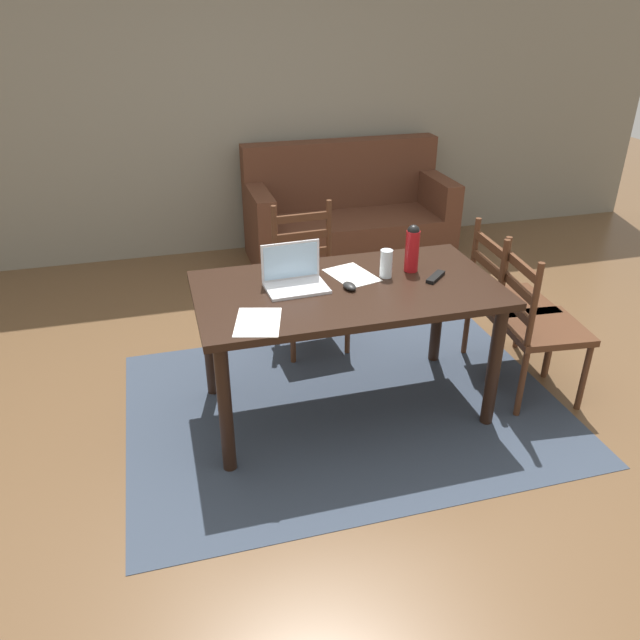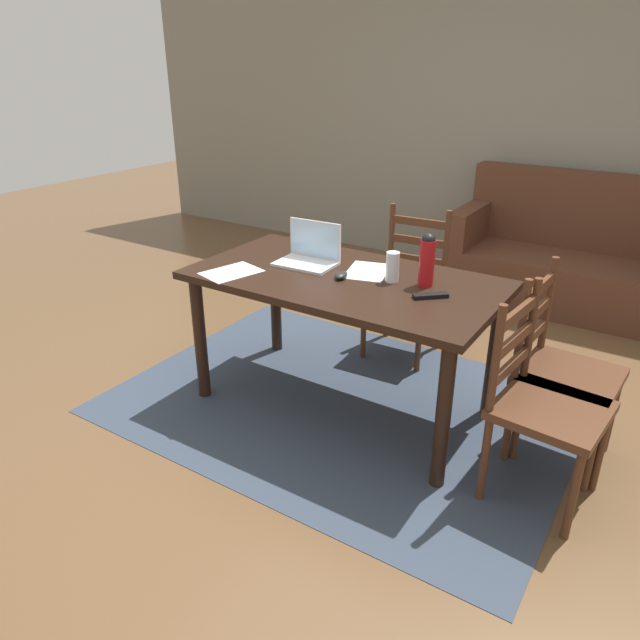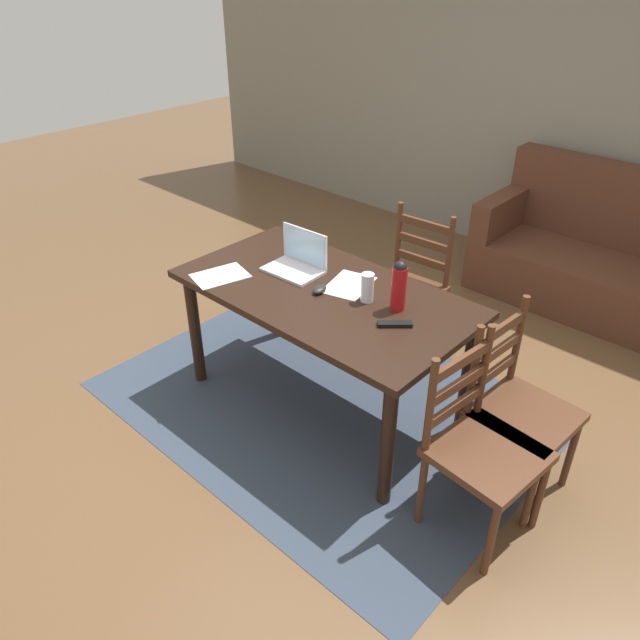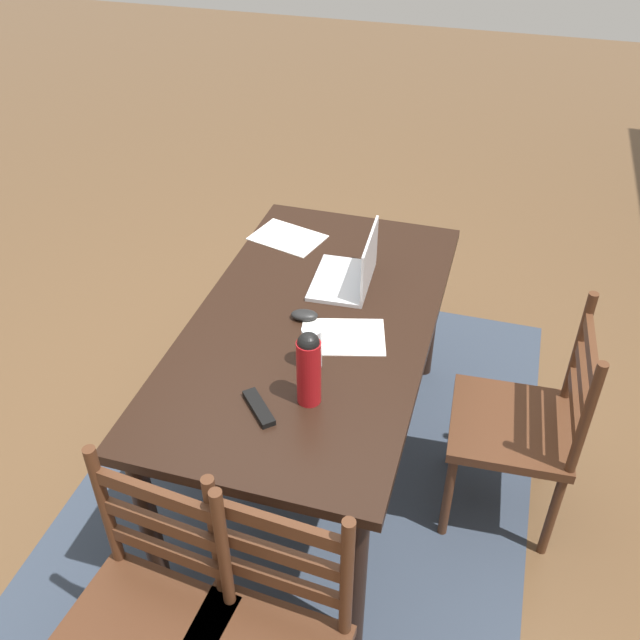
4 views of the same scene
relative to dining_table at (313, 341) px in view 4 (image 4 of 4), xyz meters
name	(u,v)px [view 4 (image 4 of 4)]	position (x,y,z in m)	size (l,w,h in m)	color
ground_plane	(314,462)	(0.00, 0.00, -0.68)	(14.00, 14.00, 0.00)	brown
area_rug	(314,462)	(0.00, 0.00, -0.68)	(2.50, 1.82, 0.01)	#333D4C
dining_table	(313,341)	(0.00, 0.00, 0.00)	(1.62, 0.87, 0.78)	black
chair_right_near	(144,626)	(1.10, -0.17, -0.22)	(0.48, 0.48, 0.95)	#4C2B19
chair_far_head	(522,425)	(0.00, 0.81, -0.22)	(0.46, 0.46, 0.95)	#4C2B19
laptop	(354,271)	(-0.27, 0.08, 0.16)	(0.33, 0.24, 0.23)	silver
water_bottle	(309,367)	(0.41, 0.11, 0.24)	(0.08, 0.08, 0.27)	#A81419
drinking_glass	(312,347)	(0.24, 0.07, 0.18)	(0.07, 0.07, 0.16)	silver
computer_mouse	(305,314)	(0.00, -0.03, 0.12)	(0.06, 0.10, 0.03)	black
tv_remote	(259,408)	(0.50, -0.03, 0.11)	(0.04, 0.17, 0.02)	black
paper_stack_left	(343,337)	(0.07, 0.13, 0.10)	(0.21, 0.30, 0.00)	white
paper_stack_right	(288,238)	(-0.53, -0.28, 0.10)	(0.21, 0.30, 0.00)	white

